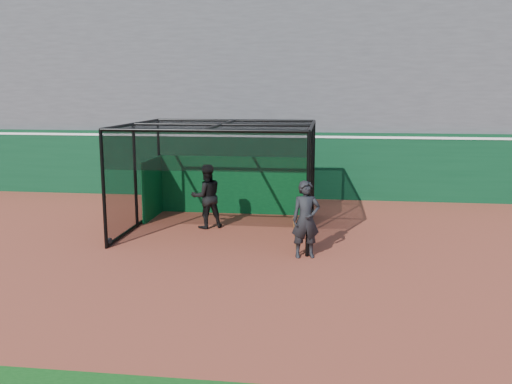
# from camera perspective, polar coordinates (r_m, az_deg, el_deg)

# --- Properties ---
(ground) EXTENTS (120.00, 120.00, 0.00)m
(ground) POSITION_cam_1_polar(r_m,az_deg,el_deg) (12.75, -4.65, -7.76)
(ground) COLOR brown
(ground) RESTS_ON ground
(outfield_wall) EXTENTS (50.00, 0.50, 2.50)m
(outfield_wall) POSITION_cam_1_polar(r_m,az_deg,el_deg) (20.67, 0.24, 3.01)
(outfield_wall) COLOR #09361B
(outfield_wall) RESTS_ON ground
(grandstand) EXTENTS (50.00, 7.85, 8.95)m
(grandstand) POSITION_cam_1_polar(r_m,az_deg,el_deg) (24.24, 1.40, 11.67)
(grandstand) COLOR #4C4C4F
(grandstand) RESTS_ON ground
(batting_cage) EXTENTS (5.26, 4.71, 3.06)m
(batting_cage) POSITION_cam_1_polar(r_m,az_deg,el_deg) (15.69, -3.67, 1.47)
(batting_cage) COLOR black
(batting_cage) RESTS_ON ground
(batter) EXTENTS (1.16, 1.08, 1.90)m
(batter) POSITION_cam_1_polar(r_m,az_deg,el_deg) (16.03, -5.23, -0.46)
(batter) COLOR black
(batter) RESTS_ON ground
(on_deck_player) EXTENTS (0.78, 0.61, 1.89)m
(on_deck_player) POSITION_cam_1_polar(r_m,az_deg,el_deg) (13.17, 5.26, -2.91)
(on_deck_player) COLOR black
(on_deck_player) RESTS_ON ground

